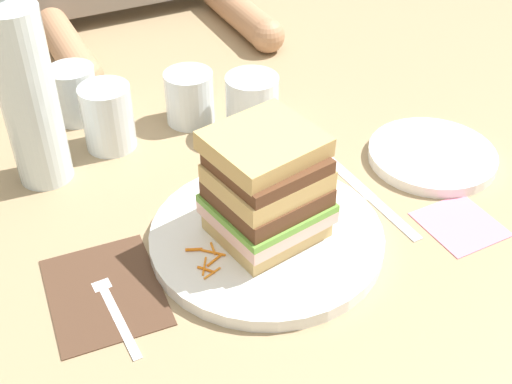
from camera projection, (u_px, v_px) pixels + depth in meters
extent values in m
plane|color=#9E8460|center=(263.00, 238.00, 0.82)|extent=(3.00, 3.00, 0.00)
cylinder|color=white|center=(267.00, 237.00, 0.81)|extent=(0.29, 0.29, 0.02)
cube|color=tan|center=(267.00, 224.00, 0.79)|extent=(0.13, 0.12, 0.02)
cube|color=beige|center=(267.00, 211.00, 0.78)|extent=(0.14, 0.14, 0.02)
cube|color=#6BA83D|center=(267.00, 203.00, 0.77)|extent=(0.14, 0.14, 0.01)
cube|color=#56331E|center=(268.00, 192.00, 0.76)|extent=(0.13, 0.13, 0.02)
cube|color=tan|center=(268.00, 177.00, 0.75)|extent=(0.13, 0.12, 0.02)
cube|color=#56331E|center=(268.00, 162.00, 0.74)|extent=(0.13, 0.12, 0.02)
cube|color=tan|center=(263.00, 147.00, 0.73)|extent=(0.14, 0.13, 0.03)
cylinder|color=orange|center=(213.00, 252.00, 0.77)|extent=(0.02, 0.02, 0.00)
cylinder|color=orange|center=(212.00, 273.00, 0.74)|extent=(0.02, 0.01, 0.00)
cylinder|color=orange|center=(213.00, 249.00, 0.78)|extent=(0.01, 0.02, 0.00)
cylinder|color=orange|center=(214.00, 260.00, 0.76)|extent=(0.02, 0.01, 0.00)
cylinder|color=orange|center=(204.00, 266.00, 0.75)|extent=(0.02, 0.03, 0.00)
cylinder|color=orange|center=(194.00, 250.00, 0.77)|extent=(0.02, 0.01, 0.00)
cylinder|color=orange|center=(206.00, 270.00, 0.75)|extent=(0.02, 0.02, 0.00)
cylinder|color=orange|center=(304.00, 205.00, 0.84)|extent=(0.03, 0.01, 0.00)
cylinder|color=orange|center=(324.00, 199.00, 0.85)|extent=(0.03, 0.02, 0.00)
cylinder|color=orange|center=(318.00, 198.00, 0.85)|extent=(0.03, 0.01, 0.00)
cylinder|color=orange|center=(326.00, 210.00, 0.83)|extent=(0.03, 0.01, 0.00)
cylinder|color=orange|center=(311.00, 206.00, 0.84)|extent=(0.02, 0.03, 0.00)
cylinder|color=orange|center=(322.00, 201.00, 0.85)|extent=(0.02, 0.01, 0.00)
cube|color=#4C3323|center=(104.00, 290.00, 0.75)|extent=(0.13, 0.16, 0.00)
cube|color=silver|center=(120.00, 321.00, 0.71)|extent=(0.01, 0.11, 0.00)
cube|color=silver|center=(101.00, 283.00, 0.75)|extent=(0.02, 0.02, 0.00)
cylinder|color=silver|center=(101.00, 266.00, 0.77)|extent=(0.00, 0.04, 0.00)
cylinder|color=silver|center=(96.00, 267.00, 0.77)|extent=(0.00, 0.04, 0.00)
cylinder|color=silver|center=(91.00, 269.00, 0.77)|extent=(0.00, 0.04, 0.00)
cylinder|color=silver|center=(87.00, 270.00, 0.77)|extent=(0.00, 0.04, 0.00)
cube|color=silver|center=(394.00, 218.00, 0.85)|extent=(0.02, 0.10, 0.00)
cube|color=silver|center=(349.00, 177.00, 0.92)|extent=(0.02, 0.11, 0.00)
cylinder|color=white|center=(252.00, 105.00, 0.98)|extent=(0.08, 0.08, 0.09)
cylinder|color=orange|center=(252.00, 111.00, 0.99)|extent=(0.07, 0.07, 0.07)
cylinder|color=silver|center=(29.00, 99.00, 0.84)|extent=(0.07, 0.07, 0.25)
cylinder|color=silver|center=(74.00, 94.00, 1.02)|extent=(0.07, 0.07, 0.09)
cylinder|color=silver|center=(190.00, 97.00, 1.01)|extent=(0.07, 0.07, 0.08)
cylinder|color=silver|center=(108.00, 117.00, 0.95)|extent=(0.07, 0.07, 0.10)
cylinder|color=white|center=(432.00, 155.00, 0.95)|extent=(0.18, 0.18, 0.02)
cube|color=pink|center=(460.00, 224.00, 0.84)|extent=(0.09, 0.10, 0.00)
cylinder|color=tan|center=(67.00, 47.00, 1.17)|extent=(0.06, 0.24, 0.06)
cylinder|color=tan|center=(240.00, 13.00, 1.29)|extent=(0.06, 0.24, 0.06)
sphere|color=tan|center=(85.00, 76.00, 1.09)|extent=(0.06, 0.06, 0.06)
sphere|color=tan|center=(268.00, 36.00, 1.21)|extent=(0.06, 0.06, 0.06)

